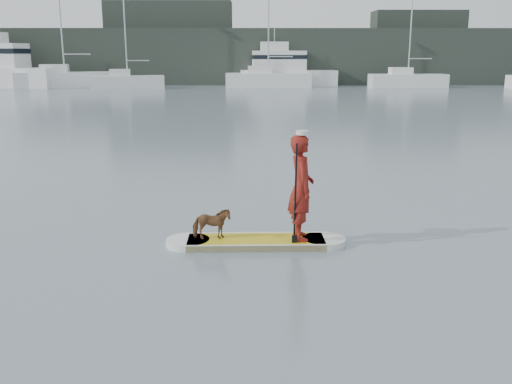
{
  "coord_description": "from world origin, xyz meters",
  "views": [
    {
      "loc": [
        -0.63,
        -12.75,
        3.43
      ],
      "look_at": [
        -0.57,
        -2.82,
        1.0
      ],
      "focal_mm": 40.0,
      "sensor_mm": 36.0,
      "label": 1
    }
  ],
  "objects_px": {
    "dog": "(211,224)",
    "sailboat_e": "(407,80)",
    "paddler": "(301,188)",
    "sailboat_c": "(127,81)",
    "paddleboard": "(256,242)",
    "sailboat_d": "(268,78)",
    "motor_yacht_a": "(284,70)",
    "sailboat_b": "(64,78)",
    "motor_yacht_b": "(2,67)"
  },
  "relations": [
    {
      "from": "sailboat_d",
      "to": "motor_yacht_a",
      "type": "distance_m",
      "value": 3.3
    },
    {
      "from": "sailboat_d",
      "to": "sailboat_e",
      "type": "height_order",
      "value": "sailboat_d"
    },
    {
      "from": "motor_yacht_b",
      "to": "sailboat_c",
      "type": "bearing_deg",
      "value": -0.17
    },
    {
      "from": "paddler",
      "to": "sailboat_c",
      "type": "bearing_deg",
      "value": 10.81
    },
    {
      "from": "sailboat_b",
      "to": "motor_yacht_b",
      "type": "distance_m",
      "value": 6.52
    },
    {
      "from": "sailboat_d",
      "to": "paddler",
      "type": "bearing_deg",
      "value": -91.49
    },
    {
      "from": "motor_yacht_a",
      "to": "motor_yacht_b",
      "type": "xyz_separation_m",
      "value": [
        -28.85,
        -2.02,
        0.33
      ]
    },
    {
      "from": "sailboat_c",
      "to": "motor_yacht_b",
      "type": "relative_size",
      "value": 0.88
    },
    {
      "from": "dog",
      "to": "sailboat_e",
      "type": "height_order",
      "value": "sailboat_e"
    },
    {
      "from": "dog",
      "to": "sailboat_d",
      "type": "height_order",
      "value": "sailboat_d"
    },
    {
      "from": "paddleboard",
      "to": "paddler",
      "type": "bearing_deg",
      "value": 0.0
    },
    {
      "from": "paddleboard",
      "to": "sailboat_d",
      "type": "height_order",
      "value": "sailboat_d"
    },
    {
      "from": "sailboat_c",
      "to": "sailboat_e",
      "type": "height_order",
      "value": "sailboat_e"
    },
    {
      "from": "sailboat_b",
      "to": "motor_yacht_b",
      "type": "bearing_deg",
      "value": 163.55
    },
    {
      "from": "sailboat_e",
      "to": "sailboat_d",
      "type": "bearing_deg",
      "value": 178.7
    },
    {
      "from": "paddleboard",
      "to": "motor_yacht_b",
      "type": "distance_m",
      "value": 55.8
    },
    {
      "from": "paddleboard",
      "to": "sailboat_d",
      "type": "relative_size",
      "value": 0.26
    },
    {
      "from": "paddleboard",
      "to": "paddler",
      "type": "xyz_separation_m",
      "value": [
        0.81,
        0.01,
        1.02
      ]
    },
    {
      "from": "sailboat_e",
      "to": "sailboat_b",
      "type": "bearing_deg",
      "value": 179.18
    },
    {
      "from": "dog",
      "to": "sailboat_c",
      "type": "relative_size",
      "value": 0.07
    },
    {
      "from": "paddleboard",
      "to": "dog",
      "type": "bearing_deg",
      "value": 180.0
    },
    {
      "from": "sailboat_d",
      "to": "motor_yacht_a",
      "type": "bearing_deg",
      "value": 54.76
    },
    {
      "from": "sailboat_e",
      "to": "motor_yacht_a",
      "type": "distance_m",
      "value": 12.68
    },
    {
      "from": "sailboat_b",
      "to": "sailboat_d",
      "type": "xyz_separation_m",
      "value": [
        20.63,
        -0.05,
        -0.07
      ]
    },
    {
      "from": "dog",
      "to": "sailboat_e",
      "type": "relative_size",
      "value": 0.06
    },
    {
      "from": "sailboat_c",
      "to": "sailboat_e",
      "type": "distance_m",
      "value": 28.01
    },
    {
      "from": "motor_yacht_b",
      "to": "paddleboard",
      "type": "bearing_deg",
      "value": -51.33
    },
    {
      "from": "paddleboard",
      "to": "sailboat_b",
      "type": "xyz_separation_m",
      "value": [
        -19.18,
        48.97,
        0.92
      ]
    },
    {
      "from": "paddler",
      "to": "sailboat_e",
      "type": "distance_m",
      "value": 50.87
    },
    {
      "from": "paddleboard",
      "to": "paddler",
      "type": "relative_size",
      "value": 1.72
    },
    {
      "from": "paddleboard",
      "to": "sailboat_c",
      "type": "bearing_deg",
      "value": 103.75
    },
    {
      "from": "sailboat_c",
      "to": "motor_yacht_b",
      "type": "distance_m",
      "value": 13.56
    },
    {
      "from": "sailboat_c",
      "to": "motor_yacht_a",
      "type": "xyz_separation_m",
      "value": [
        15.63,
        4.72,
        0.95
      ]
    },
    {
      "from": "motor_yacht_b",
      "to": "dog",
      "type": "bearing_deg",
      "value": -52.08
    },
    {
      "from": "sailboat_c",
      "to": "motor_yacht_a",
      "type": "bearing_deg",
      "value": 5.88
    },
    {
      "from": "sailboat_b",
      "to": "sailboat_e",
      "type": "bearing_deg",
      "value": -11.84
    },
    {
      "from": "sailboat_b",
      "to": "paddleboard",
      "type": "bearing_deg",
      "value": -79.99
    },
    {
      "from": "paddleboard",
      "to": "sailboat_d",
      "type": "xyz_separation_m",
      "value": [
        1.45,
        48.93,
        0.84
      ]
    },
    {
      "from": "paddleboard",
      "to": "motor_yacht_b",
      "type": "bearing_deg",
      "value": 116.28
    },
    {
      "from": "paddleboard",
      "to": "sailboat_e",
      "type": "relative_size",
      "value": 0.3
    },
    {
      "from": "paddler",
      "to": "motor_yacht_b",
      "type": "bearing_deg",
      "value": 23.15
    },
    {
      "from": "sailboat_d",
      "to": "sailboat_e",
      "type": "xyz_separation_m",
      "value": [
        14.13,
        -0.23,
        -0.11
      ]
    },
    {
      "from": "dog",
      "to": "motor_yacht_b",
      "type": "relative_size",
      "value": 0.06
    },
    {
      "from": "dog",
      "to": "sailboat_b",
      "type": "height_order",
      "value": "sailboat_b"
    },
    {
      "from": "sailboat_b",
      "to": "sailboat_e",
      "type": "relative_size",
      "value": 1.27
    },
    {
      "from": "dog",
      "to": "motor_yacht_a",
      "type": "relative_size",
      "value": 0.07
    },
    {
      "from": "sailboat_b",
      "to": "sailboat_e",
      "type": "xyz_separation_m",
      "value": [
        34.76,
        -0.28,
        -0.18
      ]
    },
    {
      "from": "paddler",
      "to": "motor_yacht_a",
      "type": "height_order",
      "value": "motor_yacht_a"
    },
    {
      "from": "paddler",
      "to": "sailboat_c",
      "type": "distance_m",
      "value": 48.65
    },
    {
      "from": "dog",
      "to": "sailboat_c",
      "type": "bearing_deg",
      "value": 8.32
    }
  ]
}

